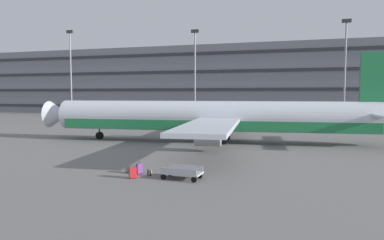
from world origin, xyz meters
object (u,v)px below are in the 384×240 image
(suitcase_black, at_px, (139,168))
(suitcase_orange, at_px, (133,172))
(backpack_upright, at_px, (150,173))
(backpack_laid_flat, at_px, (127,170))
(airliner, at_px, (216,118))
(baggage_cart, at_px, (182,173))

(suitcase_black, bearing_deg, suitcase_orange, -82.67)
(backpack_upright, relative_size, backpack_laid_flat, 0.97)
(airliner, distance_m, suitcase_black, 17.03)
(suitcase_black, relative_size, backpack_upright, 1.58)
(suitcase_orange, xyz_separation_m, backpack_upright, (0.78, 0.93, -0.17))
(backpack_laid_flat, bearing_deg, backpack_upright, -11.48)
(backpack_upright, bearing_deg, airliner, 87.82)
(suitcase_black, bearing_deg, baggage_cart, -9.91)
(backpack_upright, bearing_deg, backpack_laid_flat, 168.52)
(suitcase_black, bearing_deg, airliner, 84.54)
(airliner, distance_m, backpack_upright, 17.37)
(baggage_cart, bearing_deg, airliner, 95.48)
(suitcase_orange, bearing_deg, backpack_laid_flat, 129.12)
(suitcase_black, xyz_separation_m, baggage_cart, (3.27, -0.57, 0.04))
(baggage_cart, bearing_deg, suitcase_black, 170.09)
(airliner, distance_m, suitcase_orange, 18.31)
(suitcase_black, height_order, baggage_cart, suitcase_black)
(suitcase_orange, relative_size, baggage_cart, 0.26)
(airliner, xyz_separation_m, baggage_cart, (1.66, -17.36, -2.38))
(backpack_laid_flat, height_order, baggage_cart, baggage_cart)
(backpack_upright, bearing_deg, suitcase_orange, -129.95)
(backpack_upright, xyz_separation_m, baggage_cart, (2.32, -0.19, 0.19))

